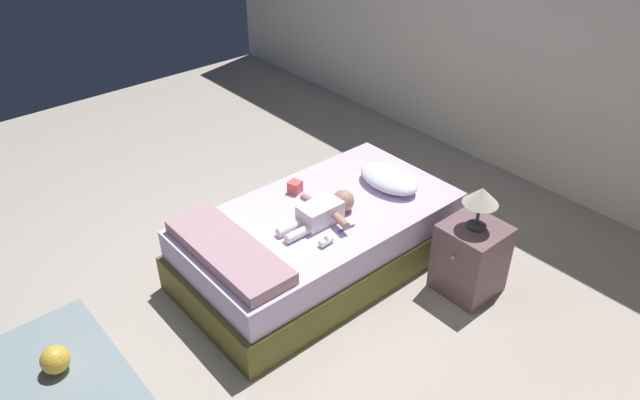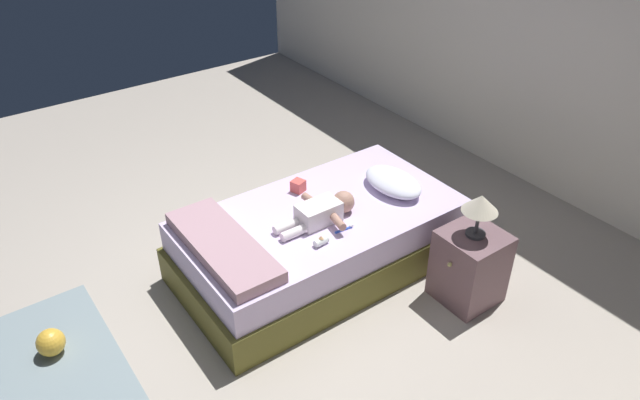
{
  "view_description": "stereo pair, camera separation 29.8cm",
  "coord_description": "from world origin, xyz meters",
  "px_view_note": "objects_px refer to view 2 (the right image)",
  "views": [
    {
      "loc": [
        2.85,
        -1.61,
        2.9
      ],
      "look_at": [
        0.2,
        0.66,
        0.6
      ],
      "focal_mm": 33.24,
      "sensor_mm": 36.0,
      "label": 1
    },
    {
      "loc": [
        3.03,
        -1.38,
        2.9
      ],
      "look_at": [
        0.2,
        0.66,
        0.6
      ],
      "focal_mm": 33.24,
      "sensor_mm": 36.0,
      "label": 2
    }
  ],
  "objects_px": {
    "baby": "(323,211)",
    "nightstand": "(470,266)",
    "toy_block": "(298,186)",
    "bed": "(320,240)",
    "pillow": "(393,182)",
    "baby_bottle": "(321,241)",
    "toothbrush": "(345,229)",
    "toy_ball": "(51,342)",
    "lamp": "(481,205)"
  },
  "relations": [
    {
      "from": "baby",
      "to": "toy_block",
      "type": "bearing_deg",
      "value": 170.6
    },
    {
      "from": "bed",
      "to": "toy_block",
      "type": "relative_size",
      "value": 18.49
    },
    {
      "from": "toothbrush",
      "to": "baby_bottle",
      "type": "xyz_separation_m",
      "value": [
        0.04,
        -0.23,
        0.02
      ]
    },
    {
      "from": "baby",
      "to": "pillow",
      "type": "bearing_deg",
      "value": 91.44
    },
    {
      "from": "bed",
      "to": "pillow",
      "type": "xyz_separation_m",
      "value": [
        0.07,
        0.62,
        0.32
      ]
    },
    {
      "from": "baby",
      "to": "toothbrush",
      "type": "xyz_separation_m",
      "value": [
        0.19,
        0.05,
        -0.06
      ]
    },
    {
      "from": "baby_bottle",
      "to": "bed",
      "type": "bearing_deg",
      "value": 145.37
    },
    {
      "from": "toy_block",
      "to": "baby_bottle",
      "type": "distance_m",
      "value": 0.68
    },
    {
      "from": "lamp",
      "to": "toy_ball",
      "type": "bearing_deg",
      "value": -114.61
    },
    {
      "from": "baby",
      "to": "toy_block",
      "type": "relative_size",
      "value": 5.6
    },
    {
      "from": "pillow",
      "to": "baby",
      "type": "bearing_deg",
      "value": -88.56
    },
    {
      "from": "toy_ball",
      "to": "baby_bottle",
      "type": "bearing_deg",
      "value": 70.19
    },
    {
      "from": "bed",
      "to": "toy_ball",
      "type": "xyz_separation_m",
      "value": [
        -0.28,
        -1.89,
        -0.15
      ]
    },
    {
      "from": "baby_bottle",
      "to": "nightstand",
      "type": "bearing_deg",
      "value": 57.07
    },
    {
      "from": "lamp",
      "to": "baby_bottle",
      "type": "distance_m",
      "value": 1.06
    },
    {
      "from": "bed",
      "to": "lamp",
      "type": "height_order",
      "value": "lamp"
    },
    {
      "from": "pillow",
      "to": "toy_block",
      "type": "height_order",
      "value": "pillow"
    },
    {
      "from": "nightstand",
      "to": "toothbrush",
      "type": "bearing_deg",
      "value": -133.2
    },
    {
      "from": "baby",
      "to": "nightstand",
      "type": "relative_size",
      "value": 1.16
    },
    {
      "from": "toothbrush",
      "to": "baby_bottle",
      "type": "bearing_deg",
      "value": -80.53
    },
    {
      "from": "lamp",
      "to": "toy_block",
      "type": "xyz_separation_m",
      "value": [
        -1.2,
        -0.61,
        -0.24
      ]
    },
    {
      "from": "pillow",
      "to": "toothbrush",
      "type": "relative_size",
      "value": 3.53
    },
    {
      "from": "bed",
      "to": "baby_bottle",
      "type": "xyz_separation_m",
      "value": [
        0.32,
        -0.22,
        0.28
      ]
    },
    {
      "from": "nightstand",
      "to": "lamp",
      "type": "xyz_separation_m",
      "value": [
        0.0,
        0.0,
        0.51
      ]
    },
    {
      "from": "baby_bottle",
      "to": "pillow",
      "type": "bearing_deg",
      "value": 106.0
    },
    {
      "from": "baby_bottle",
      "to": "lamp",
      "type": "bearing_deg",
      "value": 57.07
    },
    {
      "from": "bed",
      "to": "baby",
      "type": "xyz_separation_m",
      "value": [
        0.09,
        -0.04,
        0.32
      ]
    },
    {
      "from": "pillow",
      "to": "baby",
      "type": "distance_m",
      "value": 0.67
    },
    {
      "from": "pillow",
      "to": "lamp",
      "type": "bearing_deg",
      "value": 1.31
    },
    {
      "from": "toy_ball",
      "to": "baby_bottle",
      "type": "distance_m",
      "value": 1.83
    },
    {
      "from": "lamp",
      "to": "toy_ball",
      "type": "relative_size",
      "value": 1.75
    },
    {
      "from": "toothbrush",
      "to": "toy_ball",
      "type": "distance_m",
      "value": 2.02
    },
    {
      "from": "baby",
      "to": "toy_ball",
      "type": "height_order",
      "value": "baby"
    },
    {
      "from": "pillow",
      "to": "bed",
      "type": "bearing_deg",
      "value": -96.84
    },
    {
      "from": "bed",
      "to": "toothbrush",
      "type": "bearing_deg",
      "value": 1.68
    },
    {
      "from": "bed",
      "to": "lamp",
      "type": "bearing_deg",
      "value": 36.32
    },
    {
      "from": "pillow",
      "to": "baby_bottle",
      "type": "distance_m",
      "value": 0.88
    },
    {
      "from": "baby",
      "to": "nightstand",
      "type": "height_order",
      "value": "baby"
    },
    {
      "from": "toothbrush",
      "to": "toy_ball",
      "type": "xyz_separation_m",
      "value": [
        -0.56,
        -1.9,
        -0.41
      ]
    },
    {
      "from": "bed",
      "to": "pillow",
      "type": "height_order",
      "value": "pillow"
    },
    {
      "from": "toothbrush",
      "to": "lamp",
      "type": "distance_m",
      "value": 0.91
    },
    {
      "from": "toy_ball",
      "to": "toy_block",
      "type": "distance_m",
      "value": 1.97
    },
    {
      "from": "nightstand",
      "to": "toy_block",
      "type": "height_order",
      "value": "toy_block"
    },
    {
      "from": "bed",
      "to": "toothbrush",
      "type": "distance_m",
      "value": 0.38
    },
    {
      "from": "nightstand",
      "to": "toy_block",
      "type": "relative_size",
      "value": 4.81
    },
    {
      "from": "bed",
      "to": "baby_bottle",
      "type": "bearing_deg",
      "value": -34.63
    },
    {
      "from": "baby_bottle",
      "to": "toy_ball",
      "type": "bearing_deg",
      "value": -109.81
    },
    {
      "from": "baby",
      "to": "toy_block",
      "type": "distance_m",
      "value": 0.42
    },
    {
      "from": "bed",
      "to": "toothbrush",
      "type": "height_order",
      "value": "toothbrush"
    },
    {
      "from": "baby",
      "to": "nightstand",
      "type": "xyz_separation_m",
      "value": [
        0.78,
        0.68,
        -0.3
      ]
    }
  ]
}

